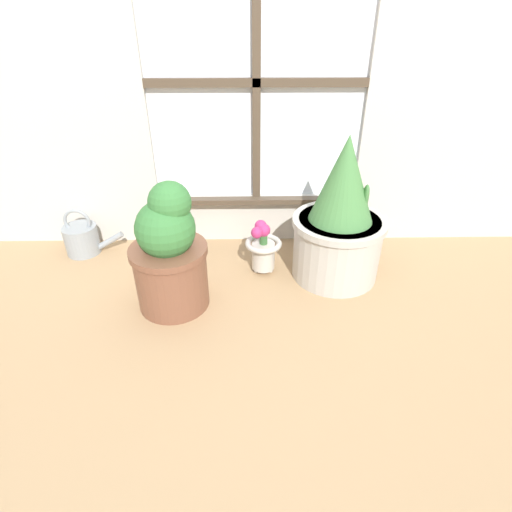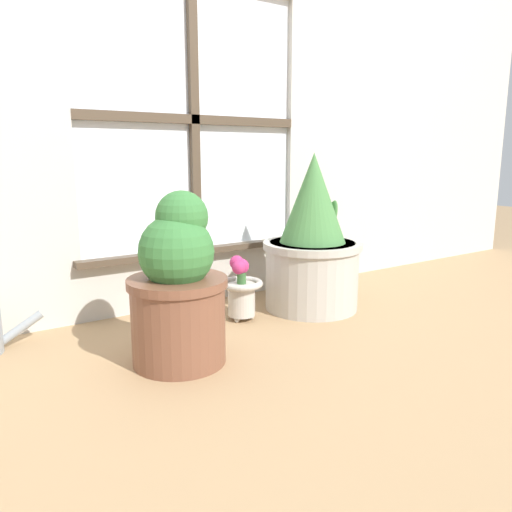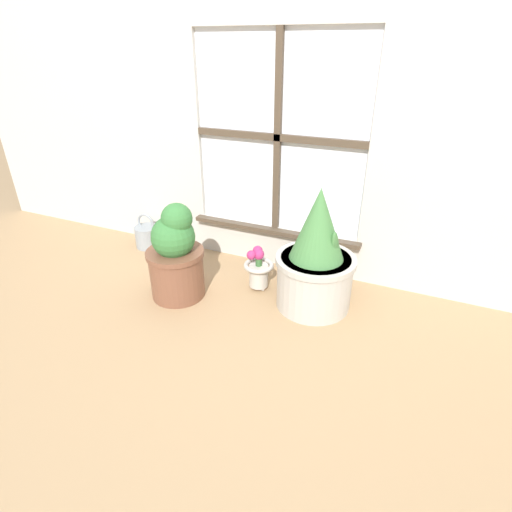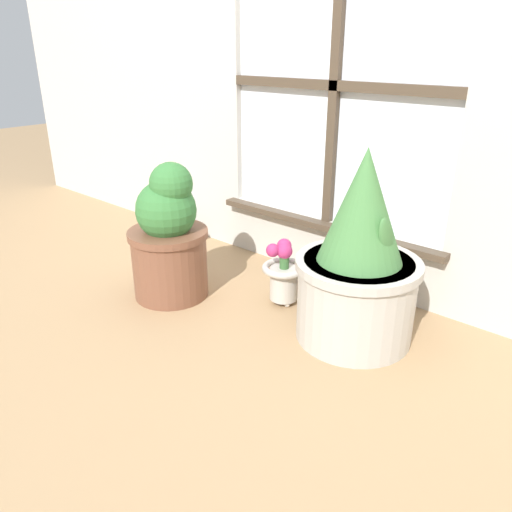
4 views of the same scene
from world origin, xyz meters
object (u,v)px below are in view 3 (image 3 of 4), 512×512
object	(u,v)px
potted_plant_left	(176,256)
potted_plant_right	(316,260)
watering_can	(148,236)
flower_vase	(258,268)

from	to	relation	value
potted_plant_left	potted_plant_right	world-z (taller)	potted_plant_right
watering_can	potted_plant_left	bearing A→B (deg)	-38.93
potted_plant_right	potted_plant_left	bearing A→B (deg)	-163.86
potted_plant_left	potted_plant_right	distance (m)	0.71
potted_plant_right	flower_vase	world-z (taller)	potted_plant_right
potted_plant_left	flower_vase	bearing A→B (deg)	32.19
potted_plant_left	potted_plant_right	xyz separation A→B (m)	(0.68, 0.20, 0.03)
potted_plant_right	flower_vase	size ratio (longest dim) A/B	2.52
potted_plant_left	potted_plant_right	size ratio (longest dim) A/B	0.83
potted_plant_right	watering_can	xyz separation A→B (m)	(-1.19, 0.21, -0.18)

